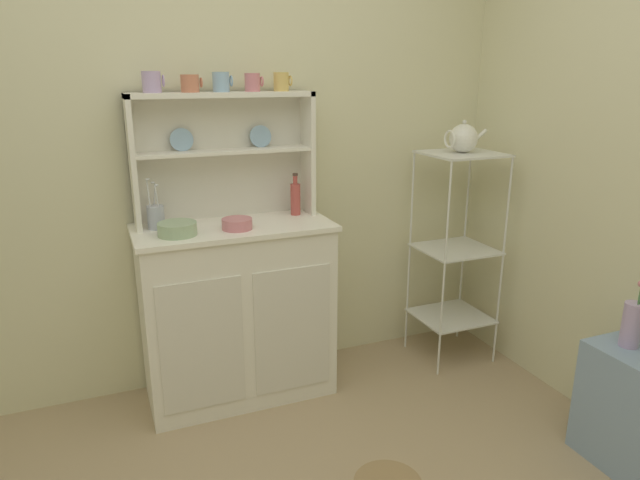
% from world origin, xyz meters
% --- Properties ---
extents(wall_back, '(3.84, 0.05, 2.50)m').
position_xyz_m(wall_back, '(0.00, 1.62, 1.25)').
color(wall_back, beige).
rests_on(wall_back, ground).
extents(hutch_cabinet, '(0.95, 0.45, 0.91)m').
position_xyz_m(hutch_cabinet, '(0.05, 1.37, 0.47)').
color(hutch_cabinet, white).
rests_on(hutch_cabinet, ground).
extents(hutch_shelf_unit, '(0.88, 0.18, 0.62)m').
position_xyz_m(hutch_shelf_unit, '(0.05, 1.53, 1.28)').
color(hutch_shelf_unit, silver).
rests_on(hutch_shelf_unit, hutch_cabinet).
extents(bakers_rack, '(0.40, 0.37, 1.20)m').
position_xyz_m(bakers_rack, '(1.30, 1.30, 0.72)').
color(bakers_rack, silver).
rests_on(bakers_rack, ground).
extents(cup_lilac_0, '(0.10, 0.08, 0.09)m').
position_xyz_m(cup_lilac_0, '(-0.27, 1.49, 1.58)').
color(cup_lilac_0, '#B79ECC').
rests_on(cup_lilac_0, hutch_shelf_unit).
extents(cup_terracotta_1, '(0.10, 0.08, 0.08)m').
position_xyz_m(cup_terracotta_1, '(-0.10, 1.49, 1.57)').
color(cup_terracotta_1, '#C67556').
rests_on(cup_terracotta_1, hutch_shelf_unit).
extents(cup_sky_2, '(0.09, 0.08, 0.09)m').
position_xyz_m(cup_sky_2, '(0.05, 1.49, 1.58)').
color(cup_sky_2, '#8EB2D1').
rests_on(cup_sky_2, hutch_shelf_unit).
extents(cup_rose_3, '(0.09, 0.07, 0.09)m').
position_xyz_m(cup_rose_3, '(0.20, 1.49, 1.57)').
color(cup_rose_3, '#D17A84').
rests_on(cup_rose_3, hutch_shelf_unit).
extents(cup_gold_4, '(0.09, 0.07, 0.09)m').
position_xyz_m(cup_gold_4, '(0.34, 1.49, 1.58)').
color(cup_gold_4, '#DBB760').
rests_on(cup_gold_4, hutch_shelf_unit).
extents(bowl_mixing_large, '(0.18, 0.18, 0.06)m').
position_xyz_m(bowl_mixing_large, '(-0.23, 1.29, 0.94)').
color(bowl_mixing_large, '#9EB78E').
rests_on(bowl_mixing_large, hutch_cabinet).
extents(bowl_floral_medium, '(0.14, 0.14, 0.05)m').
position_xyz_m(bowl_floral_medium, '(0.05, 1.29, 0.94)').
color(bowl_floral_medium, '#D17A84').
rests_on(bowl_floral_medium, hutch_cabinet).
extents(jam_bottle, '(0.05, 0.05, 0.22)m').
position_xyz_m(jam_bottle, '(0.40, 1.45, 1.00)').
color(jam_bottle, '#B74C47').
rests_on(jam_bottle, hutch_cabinet).
extents(utensil_jar, '(0.08, 0.08, 0.24)m').
position_xyz_m(utensil_jar, '(-0.30, 1.45, 0.97)').
color(utensil_jar, '#B2B7C6').
rests_on(utensil_jar, hutch_cabinet).
extents(porcelain_teapot, '(0.24, 0.15, 0.17)m').
position_xyz_m(porcelain_teapot, '(1.30, 1.30, 1.28)').
color(porcelain_teapot, white).
rests_on(porcelain_teapot, bakers_rack).
extents(flower_vase, '(0.08, 0.08, 0.34)m').
position_xyz_m(flower_vase, '(1.44, 0.26, 0.63)').
color(flower_vase, '#B79ECC').
rests_on(flower_vase, side_shelf_blue).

